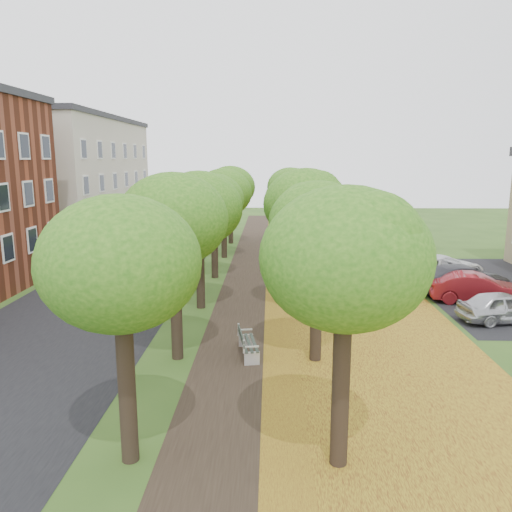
# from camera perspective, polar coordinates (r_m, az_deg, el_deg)

# --- Properties ---
(ground) EXTENTS (120.00, 120.00, 0.00)m
(ground) POSITION_cam_1_polar(r_m,az_deg,el_deg) (12.48, -3.54, -22.36)
(ground) COLOR #2D4C19
(ground) RESTS_ON ground
(street_asphalt) EXTENTS (8.00, 70.00, 0.01)m
(street_asphalt) POSITION_cam_1_polar(r_m,az_deg,el_deg) (27.62, -16.41, -3.75)
(street_asphalt) COLOR black
(street_asphalt) RESTS_ON ground
(footpath) EXTENTS (3.20, 70.00, 0.01)m
(footpath) POSITION_cam_1_polar(r_m,az_deg,el_deg) (26.30, -0.63, -4.03)
(footpath) COLOR black
(footpath) RESTS_ON ground
(leaf_verge) EXTENTS (7.50, 70.00, 0.01)m
(leaf_verge) POSITION_cam_1_polar(r_m,az_deg,el_deg) (26.58, 10.23, -4.04)
(leaf_verge) COLOR gold
(leaf_verge) RESTS_ON ground
(parking_lot) EXTENTS (9.00, 16.00, 0.01)m
(parking_lot) POSITION_cam_1_polar(r_m,az_deg,el_deg) (29.97, 26.25, -3.31)
(parking_lot) COLOR black
(parking_lot) RESTS_ON ground
(tree_row_west) EXTENTS (3.66, 33.66, 6.17)m
(tree_row_west) POSITION_cam_1_polar(r_m,az_deg,el_deg) (25.67, -5.59, 5.93)
(tree_row_west) COLOR black
(tree_row_west) RESTS_ON ground
(tree_row_east) EXTENTS (3.66, 33.66, 6.17)m
(tree_row_east) POSITION_cam_1_polar(r_m,az_deg,el_deg) (25.51, 5.22, 5.91)
(tree_row_east) COLOR black
(tree_row_east) RESTS_ON ground
(building_cream) EXTENTS (10.30, 20.30, 10.40)m
(building_cream) POSITION_cam_1_polar(r_m,az_deg,el_deg) (46.98, -21.15, 8.36)
(building_cream) COLOR beige
(building_cream) RESTS_ON ground
(bench) EXTENTS (0.85, 1.94, 0.89)m
(bench) POSITION_cam_1_polar(r_m,az_deg,el_deg) (17.87, -1.04, -9.92)
(bench) COLOR #2A342D
(bench) RESTS_ON ground
(car_silver) EXTENTS (4.07, 2.19, 1.32)m
(car_silver) POSITION_cam_1_polar(r_m,az_deg,el_deg) (23.80, 26.50, -5.23)
(car_silver) COLOR #BABABF
(car_silver) RESTS_ON ground
(car_red) EXTENTS (4.58, 2.38, 1.44)m
(car_red) POSITION_cam_1_polar(r_m,az_deg,el_deg) (26.30, 23.95, -3.40)
(car_red) COLOR maroon
(car_red) RESTS_ON ground
(car_grey) EXTENTS (5.46, 3.12, 1.49)m
(car_grey) POSITION_cam_1_polar(r_m,az_deg,el_deg) (27.86, 22.61, -2.46)
(car_grey) COLOR #36363B
(car_grey) RESTS_ON ground
(car_white) EXTENTS (5.52, 4.17, 1.39)m
(car_white) POSITION_cam_1_polar(r_m,az_deg,el_deg) (30.86, 20.48, -1.14)
(car_white) COLOR silver
(car_white) RESTS_ON ground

